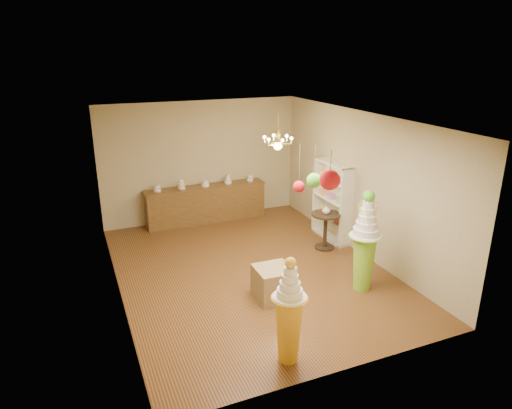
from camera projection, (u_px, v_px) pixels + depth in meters
name	position (u px, v px, depth m)	size (l,w,h in m)	color
floor	(250.00, 270.00, 9.08)	(6.50, 6.50, 0.00)	#563417
ceiling	(249.00, 119.00, 8.10)	(6.50, 6.50, 0.00)	silver
wall_back	(201.00, 161.00, 11.43)	(5.00, 0.04, 3.00)	tan
wall_front	(346.00, 274.00, 5.76)	(5.00, 0.04, 3.00)	tan
wall_left	(112.00, 217.00, 7.68)	(0.04, 6.50, 3.00)	tan
wall_right	(361.00, 184.00, 9.51)	(0.04, 6.50, 3.00)	tan
pedestal_green	(364.00, 250.00, 8.15)	(0.68, 0.68, 1.89)	#7FC42B
pedestal_orange	(289.00, 320.00, 6.28)	(0.53, 0.53, 1.60)	gold
burlap_riser	(273.00, 283.00, 8.02)	(0.62, 0.62, 0.57)	#937950
sideboard	(206.00, 203.00, 11.52)	(3.04, 0.54, 1.16)	brown
shelving_unit	(332.00, 201.00, 10.34)	(0.33, 1.20, 1.80)	beige
round_table	(325.00, 226.00, 9.92)	(0.81, 0.81, 0.81)	black
vase	(326.00, 210.00, 9.80)	(0.17, 0.17, 0.18)	beige
pom_red_left	(330.00, 180.00, 5.85)	(0.27, 0.27, 0.54)	#383028
pom_green_mid	(314.00, 180.00, 6.41)	(0.21, 0.21, 0.67)	#383028
pom_red_right	(299.00, 186.00, 6.50)	(0.17, 0.17, 0.76)	#383028
chandelier	(278.00, 143.00, 9.55)	(0.86, 0.86, 0.85)	gold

